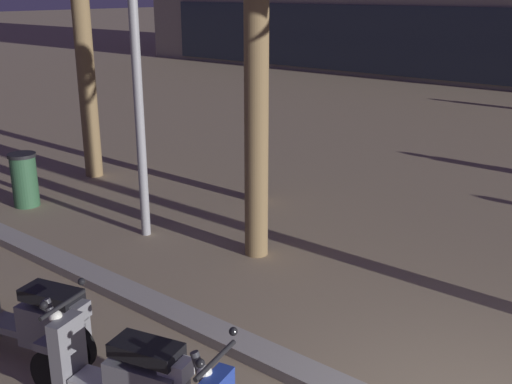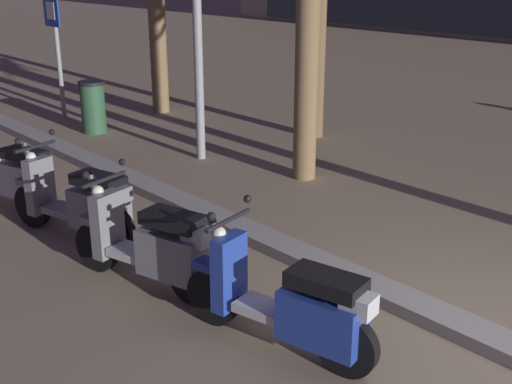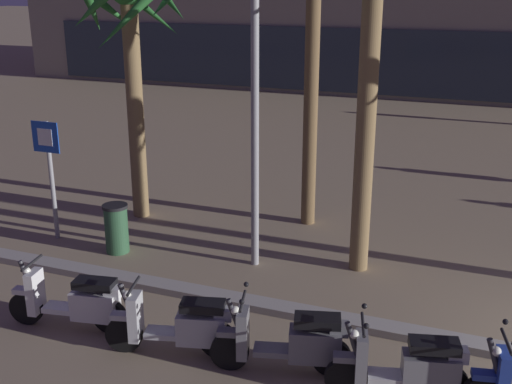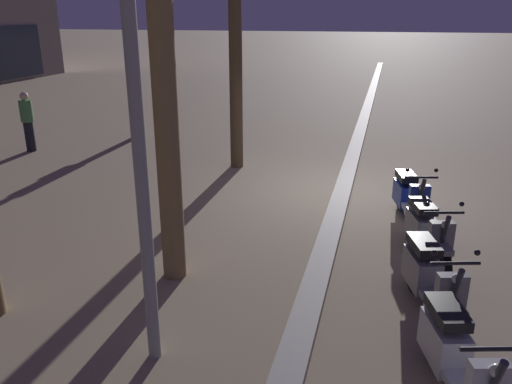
# 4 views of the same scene
# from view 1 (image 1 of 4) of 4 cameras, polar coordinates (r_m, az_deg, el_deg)

# --- Properties ---
(scooter_grey_far_back) EXTENTS (1.83, 0.78, 1.17)m
(scooter_grey_far_back) POSITION_cam_1_polar(r_m,az_deg,el_deg) (6.84, -20.04, -10.85)
(scooter_grey_far_back) COLOR black
(scooter_grey_far_back) RESTS_ON ground
(scooter_grey_lead_nearest) EXTENTS (1.72, 0.73, 1.17)m
(scooter_grey_lead_nearest) POSITION_cam_1_polar(r_m,az_deg,el_deg) (5.73, -12.27, -16.19)
(scooter_grey_lead_nearest) COLOR black
(scooter_grey_lead_nearest) RESTS_ON ground
(litter_bin) EXTENTS (0.48, 0.48, 0.95)m
(litter_bin) POSITION_cam_1_polar(r_m,az_deg,el_deg) (11.56, -20.51, 1.10)
(litter_bin) COLOR #2D5638
(litter_bin) RESTS_ON ground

